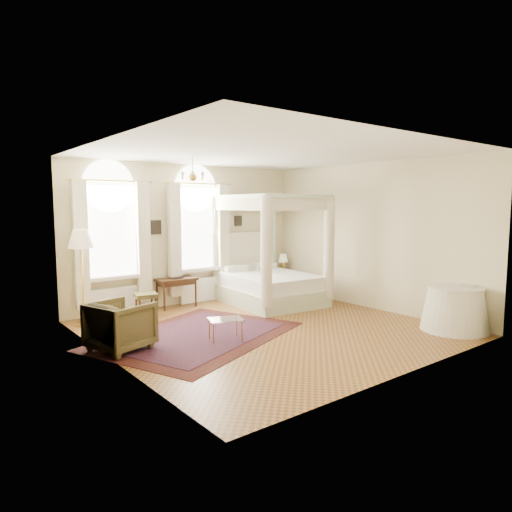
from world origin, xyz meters
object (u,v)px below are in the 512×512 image
at_px(canopy_bed, 270,279).
at_px(stool, 146,297).
at_px(floor_lamp, 81,244).
at_px(side_table, 455,309).
at_px(nightstand, 280,280).
at_px(armchair, 121,326).
at_px(writing_desk, 176,282).
at_px(coffee_table, 226,321).

relative_size(canopy_bed, stool, 5.01).
bearing_deg(canopy_bed, floor_lamp, 171.08).
height_order(canopy_bed, floor_lamp, canopy_bed).
height_order(stool, side_table, side_table).
bearing_deg(side_table, stool, 132.41).
bearing_deg(nightstand, floor_lamp, -176.62).
relative_size(stool, floor_lamp, 0.27).
xyz_separation_m(stool, armchair, (-1.26, -1.82, -0.02)).
distance_m(writing_desk, floor_lamp, 2.45).
bearing_deg(side_table, coffee_table, 151.29).
height_order(armchair, side_table, side_table).
relative_size(stool, side_table, 0.42).
distance_m(writing_desk, side_table, 5.89).
xyz_separation_m(armchair, floor_lamp, (0.00, 1.91, 1.20)).
bearing_deg(stool, side_table, -47.59).
bearing_deg(nightstand, armchair, -157.37).
height_order(canopy_bed, stool, canopy_bed).
bearing_deg(coffee_table, armchair, 158.39).
xyz_separation_m(armchair, side_table, (5.40, -2.71, 0.01)).
height_order(canopy_bed, coffee_table, canopy_bed).
height_order(nightstand, writing_desk, writing_desk).
xyz_separation_m(nightstand, armchair, (-5.35, -2.23, 0.09)).
bearing_deg(armchair, floor_lamp, -18.49).
xyz_separation_m(coffee_table, side_table, (3.79, -2.07, 0.06)).
height_order(canopy_bed, armchair, canopy_bed).
xyz_separation_m(coffee_table, floor_lamp, (-1.61, 2.55, 1.25)).
height_order(stool, floor_lamp, floor_lamp).
bearing_deg(side_table, floor_lamp, 139.41).
distance_m(canopy_bed, coffee_table, 3.21).
bearing_deg(nightstand, canopy_bed, -139.81).
distance_m(canopy_bed, armchair, 4.38).
relative_size(floor_lamp, side_table, 1.53).
bearing_deg(coffee_table, stool, 98.22).
height_order(writing_desk, armchair, armchair).
relative_size(writing_desk, armchair, 1.03).
xyz_separation_m(nightstand, stool, (-4.09, -0.41, 0.11)).
bearing_deg(canopy_bed, writing_desk, 153.98).
distance_m(writing_desk, armchair, 3.14).
bearing_deg(coffee_table, writing_desk, 78.47).
distance_m(canopy_bed, side_table, 4.15).
bearing_deg(stool, canopy_bed, -10.89).
xyz_separation_m(stool, coffee_table, (0.36, -2.46, -0.07)).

